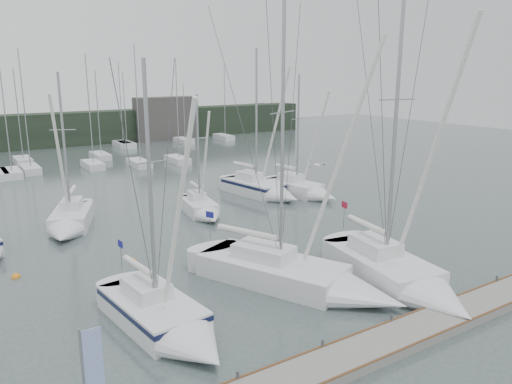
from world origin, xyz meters
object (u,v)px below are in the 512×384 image
at_px(sailboat_mid_d, 265,190).
at_px(buoy_a, 133,262).
at_px(sailboat_mid_e, 306,191).
at_px(dock_banner, 91,380).
at_px(sailboat_near_center, 313,281).
at_px(sailboat_mid_c, 203,210).
at_px(sailboat_mid_b, 69,224).
at_px(sailboat_near_right, 406,280).
at_px(sailboat_near_left, 170,324).
at_px(buoy_c, 16,277).

relative_size(sailboat_mid_d, buoy_a, 26.29).
bearing_deg(sailboat_mid_e, dock_banner, -148.08).
height_order(sailboat_near_center, sailboat_mid_c, sailboat_near_center).
bearing_deg(sailboat_mid_d, sailboat_mid_b, 172.34).
bearing_deg(sailboat_mid_d, sailboat_near_right, -113.37).
height_order(sailboat_near_left, sailboat_mid_b, sailboat_near_left).
height_order(sailboat_mid_e, buoy_c, sailboat_mid_e).
relative_size(buoy_a, dock_banner, 0.13).
distance_m(sailboat_near_left, sailboat_mid_b, 17.46).
height_order(sailboat_mid_c, sailboat_mid_d, sailboat_mid_d).
relative_size(sailboat_mid_c, dock_banner, 2.50).
height_order(sailboat_mid_b, sailboat_mid_d, sailboat_mid_d).
relative_size(sailboat_near_center, buoy_c, 31.77).
xyz_separation_m(sailboat_mid_b, dock_banner, (-4.36, -23.12, 2.23)).
relative_size(sailboat_near_right, sailboat_mid_c, 1.64).
distance_m(sailboat_mid_b, sailboat_mid_c, 9.99).
distance_m(sailboat_near_left, sailboat_mid_e, 25.94).
bearing_deg(sailboat_mid_e, sailboat_mid_b, 167.20).
bearing_deg(sailboat_mid_d, sailboat_mid_e, -42.10).
distance_m(sailboat_near_right, buoy_a, 15.87).
bearing_deg(sailboat_near_left, buoy_c, 107.81).
xyz_separation_m(buoy_a, dock_banner, (-6.20, -14.90, 2.80)).
distance_m(sailboat_near_left, sailboat_mid_c, 18.29).
relative_size(sailboat_near_left, buoy_c, 25.72).
relative_size(sailboat_near_right, dock_banner, 4.10).
relative_size(sailboat_mid_c, sailboat_mid_d, 0.72).
bearing_deg(sailboat_mid_d, sailboat_near_left, -143.25).
xyz_separation_m(sailboat_mid_d, dock_banner, (-21.76, -23.85, 2.16)).
distance_m(sailboat_mid_b, sailboat_mid_e, 20.61).
bearing_deg(sailboat_near_left, sailboat_near_center, -5.69).
height_order(sailboat_near_left, buoy_a, sailboat_near_left).
relative_size(sailboat_near_center, sailboat_near_right, 0.94).
xyz_separation_m(sailboat_mid_d, buoy_a, (-15.57, -8.95, -0.65)).
height_order(sailboat_mid_e, dock_banner, sailboat_mid_e).
bearing_deg(sailboat_mid_b, sailboat_near_left, -67.27).
relative_size(sailboat_mid_b, sailboat_mid_d, 0.85).
height_order(sailboat_mid_c, buoy_a, sailboat_mid_c).
relative_size(sailboat_near_center, dock_banner, 3.88).
bearing_deg(sailboat_mid_b, sailboat_mid_d, 24.07).
bearing_deg(sailboat_near_right, buoy_a, 140.77).
relative_size(sailboat_mid_b, buoy_a, 22.43).
xyz_separation_m(sailboat_near_right, buoy_c, (-16.96, 13.04, -0.62)).
bearing_deg(sailboat_near_left, sailboat_near_right, -17.91).
relative_size(sailboat_mid_b, sailboat_mid_c, 1.18).
xyz_separation_m(buoy_c, dock_banner, (0.08, -16.23, 2.80)).
bearing_deg(sailboat_mid_e, buoy_a, -168.93).
bearing_deg(sailboat_near_right, buoy_c, 150.85).
distance_m(sailboat_near_center, sailboat_near_right, 4.83).
height_order(sailboat_near_center, sailboat_mid_e, sailboat_near_center).
bearing_deg(sailboat_mid_b, buoy_c, -101.16).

